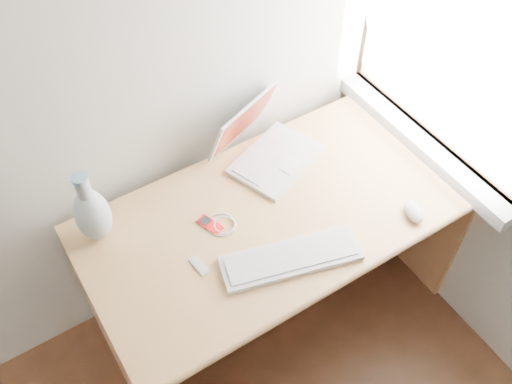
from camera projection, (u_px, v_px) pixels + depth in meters
window at (456, 36)px, 1.93m from camera, size 0.11×0.99×1.10m
desk at (265, 229)px, 2.31m from camera, size 1.46×0.73×0.77m
laptop at (270, 144)px, 2.23m from camera, size 0.41×0.40×0.24m
external_keyboard at (291, 258)px, 1.94m from camera, size 0.50×0.27×0.02m
mouse at (414, 212)px, 2.06m from camera, size 0.09×0.12×0.04m
ipod at (210, 224)px, 2.04m from camera, size 0.07×0.11×0.01m
cable_coil at (221, 225)px, 2.04m from camera, size 0.13×0.13×0.01m
remote at (199, 265)px, 1.93m from camera, size 0.04×0.09×0.01m
vase at (92, 213)px, 1.92m from camera, size 0.12×0.12×0.31m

